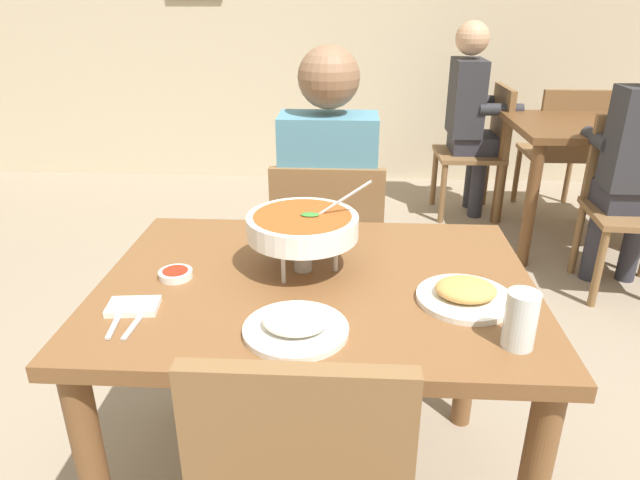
{
  "coord_description": "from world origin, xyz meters",
  "views": [
    {
      "loc": [
        0.08,
        -1.34,
        1.47
      ],
      "look_at": [
        0.0,
        0.15,
        0.82
      ],
      "focal_mm": 31.81,
      "sensor_mm": 36.0,
      "label": 1
    }
  ],
  "objects_px": {
    "diner_main": "(328,196)",
    "curry_bowl": "(303,227)",
    "chair_diner_main": "(328,255)",
    "patron_bg_middle": "(471,108)",
    "sauce_dish": "(176,274)",
    "dining_table_main": "(317,319)",
    "appetizer_plate": "(465,294)",
    "rice_plate": "(296,325)",
    "chair_bg_middle": "(483,144)",
    "chair_bg_right": "(562,146)",
    "dining_table_far": "(596,146)",
    "chair_bg_left": "(631,195)",
    "drink_glass": "(520,322)"
  },
  "relations": [
    {
      "from": "chair_bg_left",
      "to": "sauce_dish",
      "type": "bearing_deg",
      "value": -141.37
    },
    {
      "from": "chair_diner_main",
      "to": "appetizer_plate",
      "type": "xyz_separation_m",
      "value": [
        0.37,
        -0.8,
        0.28
      ]
    },
    {
      "from": "drink_glass",
      "to": "dining_table_far",
      "type": "height_order",
      "value": "drink_glass"
    },
    {
      "from": "dining_table_main",
      "to": "appetizer_plate",
      "type": "height_order",
      "value": "appetizer_plate"
    },
    {
      "from": "dining_table_main",
      "to": "rice_plate",
      "type": "distance_m",
      "value": 0.3
    },
    {
      "from": "rice_plate",
      "to": "dining_table_far",
      "type": "distance_m",
      "value": 2.81
    },
    {
      "from": "drink_glass",
      "to": "chair_bg_middle",
      "type": "relative_size",
      "value": 0.14
    },
    {
      "from": "dining_table_main",
      "to": "dining_table_far",
      "type": "xyz_separation_m",
      "value": [
        1.54,
        2.06,
        -0.01
      ]
    },
    {
      "from": "chair_bg_right",
      "to": "dining_table_far",
      "type": "bearing_deg",
      "value": -88.32
    },
    {
      "from": "curry_bowl",
      "to": "appetizer_plate",
      "type": "height_order",
      "value": "curry_bowl"
    },
    {
      "from": "curry_bowl",
      "to": "dining_table_far",
      "type": "xyz_separation_m",
      "value": [
        1.58,
        2.01,
        -0.27
      ]
    },
    {
      "from": "dining_table_far",
      "to": "chair_bg_middle",
      "type": "bearing_deg",
      "value": 137.22
    },
    {
      "from": "diner_main",
      "to": "dining_table_far",
      "type": "distance_m",
      "value": 2.04
    },
    {
      "from": "chair_diner_main",
      "to": "diner_main",
      "type": "xyz_separation_m",
      "value": [
        0.0,
        0.03,
        0.24
      ]
    },
    {
      "from": "dining_table_main",
      "to": "diner_main",
      "type": "bearing_deg",
      "value": 90.0
    },
    {
      "from": "chair_diner_main",
      "to": "dining_table_far",
      "type": "relative_size",
      "value": 0.9
    },
    {
      "from": "chair_bg_left",
      "to": "patron_bg_middle",
      "type": "xyz_separation_m",
      "value": [
        -0.64,
        1.08,
        0.24
      ]
    },
    {
      "from": "chair_diner_main",
      "to": "diner_main",
      "type": "relative_size",
      "value": 0.69
    },
    {
      "from": "drink_glass",
      "to": "patron_bg_middle",
      "type": "bearing_deg",
      "value": 81.27
    },
    {
      "from": "chair_bg_right",
      "to": "rice_plate",
      "type": "bearing_deg",
      "value": -118.98
    },
    {
      "from": "diner_main",
      "to": "sauce_dish",
      "type": "height_order",
      "value": "diner_main"
    },
    {
      "from": "dining_table_main",
      "to": "chair_bg_right",
      "type": "xyz_separation_m",
      "value": [
        1.53,
        2.56,
        -0.13
      ]
    },
    {
      "from": "diner_main",
      "to": "chair_bg_middle",
      "type": "bearing_deg",
      "value": 61.43
    },
    {
      "from": "curry_bowl",
      "to": "chair_bg_left",
      "type": "distance_m",
      "value": 2.19
    },
    {
      "from": "chair_bg_middle",
      "to": "curry_bowl",
      "type": "bearing_deg",
      "value": -112.45
    },
    {
      "from": "chair_bg_right",
      "to": "patron_bg_middle",
      "type": "xyz_separation_m",
      "value": [
        -0.63,
        0.05,
        0.24
      ]
    },
    {
      "from": "curry_bowl",
      "to": "sauce_dish",
      "type": "height_order",
      "value": "curry_bowl"
    },
    {
      "from": "dining_table_main",
      "to": "chair_diner_main",
      "type": "height_order",
      "value": "chair_diner_main"
    },
    {
      "from": "diner_main",
      "to": "patron_bg_middle",
      "type": "relative_size",
      "value": 1.0
    },
    {
      "from": "dining_table_main",
      "to": "appetizer_plate",
      "type": "distance_m",
      "value": 0.41
    },
    {
      "from": "curry_bowl",
      "to": "rice_plate",
      "type": "distance_m",
      "value": 0.33
    },
    {
      "from": "drink_glass",
      "to": "chair_bg_right",
      "type": "bearing_deg",
      "value": 69.26
    },
    {
      "from": "diner_main",
      "to": "curry_bowl",
      "type": "relative_size",
      "value": 3.94
    },
    {
      "from": "drink_glass",
      "to": "curry_bowl",
      "type": "bearing_deg",
      "value": 145.44
    },
    {
      "from": "chair_bg_right",
      "to": "curry_bowl",
      "type": "bearing_deg",
      "value": -122.12
    },
    {
      "from": "chair_bg_left",
      "to": "chair_bg_right",
      "type": "relative_size",
      "value": 1.0
    },
    {
      "from": "chair_diner_main",
      "to": "appetizer_plate",
      "type": "relative_size",
      "value": 3.75
    },
    {
      "from": "rice_plate",
      "to": "chair_bg_middle",
      "type": "bearing_deg",
      "value": 70.01
    },
    {
      "from": "rice_plate",
      "to": "dining_table_far",
      "type": "bearing_deg",
      "value": 55.87
    },
    {
      "from": "diner_main",
      "to": "dining_table_far",
      "type": "height_order",
      "value": "diner_main"
    },
    {
      "from": "curry_bowl",
      "to": "chair_bg_middle",
      "type": "distance_m",
      "value": 2.75
    },
    {
      "from": "dining_table_far",
      "to": "rice_plate",
      "type": "bearing_deg",
      "value": -124.13
    },
    {
      "from": "chair_diner_main",
      "to": "dining_table_far",
      "type": "distance_m",
      "value": 2.06
    },
    {
      "from": "curry_bowl",
      "to": "appetizer_plate",
      "type": "bearing_deg",
      "value": -19.93
    },
    {
      "from": "appetizer_plate",
      "to": "chair_bg_right",
      "type": "distance_m",
      "value": 2.9
    },
    {
      "from": "curry_bowl",
      "to": "chair_bg_right",
      "type": "bearing_deg",
      "value": 57.88
    },
    {
      "from": "rice_plate",
      "to": "appetizer_plate",
      "type": "bearing_deg",
      "value": 22.16
    },
    {
      "from": "sauce_dish",
      "to": "chair_bg_right",
      "type": "bearing_deg",
      "value": 53.37
    },
    {
      "from": "chair_diner_main",
      "to": "diner_main",
      "type": "height_order",
      "value": "diner_main"
    },
    {
      "from": "chair_diner_main",
      "to": "patron_bg_middle",
      "type": "relative_size",
      "value": 0.69
    }
  ]
}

